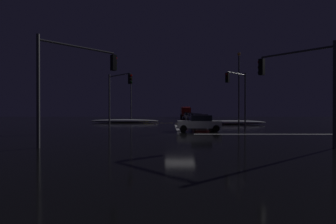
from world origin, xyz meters
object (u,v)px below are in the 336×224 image
sedan_white (189,117)px  streetlamp_right_near (239,84)px  box_truck (185,112)px  traffic_signal_ne (238,89)px  sedan_black (187,115)px  traffic_signal_nw (118,90)px  streetlamp_left_far (131,95)px  sedan_blue (196,119)px  sedan_silver_crossing (199,123)px  traffic_signal_sw (75,73)px  sedan_red (201,120)px  sedan_gray (193,118)px  sedan_orange (189,116)px  traffic_signal_se (299,77)px

sedan_white → streetlamp_right_near: size_ratio=0.43×
box_truck → traffic_signal_ne: (3.33, -41.64, 2.74)m
sedan_black → traffic_signal_nw: 36.48m
streetlamp_right_near → streetlamp_left_far: bearing=137.4°
sedan_blue → sedan_silver_crossing: size_ratio=1.00×
sedan_black → sedan_silver_crossing: bearing=-92.3°
sedan_black → traffic_signal_nw: traffic_signal_nw is taller
streetlamp_left_far → traffic_signal_sw: bearing=-86.6°
streetlamp_right_near → sedan_black: bearing=100.2°
sedan_red → traffic_signal_sw: traffic_signal_sw is taller
sedan_blue → sedan_gray: bearing=88.2°
sedan_white → streetlamp_right_near: 17.26m
sedan_black → streetlamp_right_near: streetlamp_right_near is taller
sedan_orange → traffic_signal_nw: 30.62m
sedan_gray → traffic_signal_nw: size_ratio=0.69×
traffic_signal_nw → streetlamp_left_far: size_ratio=0.70×
sedan_white → sedan_orange: size_ratio=1.00×
streetlamp_left_far → sedan_white: bearing=-2.3°
sedan_orange → traffic_signal_se: traffic_signal_se is taller
sedan_blue → sedan_black: same height
box_truck → traffic_signal_nw: 43.08m
sedan_red → traffic_signal_sw: size_ratio=0.70×
traffic_signal_ne → sedan_black: bearing=95.4°
sedan_blue → sedan_orange: (0.38, 19.31, 0.00)m
sedan_silver_crossing → traffic_signal_sw: size_ratio=0.70×
sedan_red → sedan_orange: same height
traffic_signal_se → traffic_signal_ne: bearing=89.4°
traffic_signal_ne → sedan_red: bearing=143.8°
traffic_signal_ne → streetlamp_left_far: size_ratio=0.72×
traffic_signal_se → sedan_silver_crossing: bearing=115.2°
sedan_black → traffic_signal_ne: size_ratio=0.67×
sedan_blue → traffic_signal_ne: traffic_signal_ne is taller
traffic_signal_sw → traffic_signal_nw: bearing=90.8°
sedan_gray → sedan_orange: same height
box_truck → traffic_signal_ne: bearing=-85.4°
traffic_signal_sw → traffic_signal_nw: 13.31m
sedan_blue → box_truck: size_ratio=0.52×
sedan_red → streetlamp_left_far: 23.16m
sedan_blue → sedan_gray: (0.19, 6.00, 0.00)m
sedan_black → traffic_signal_se: 48.49m
traffic_signal_sw → sedan_white: bearing=74.8°
sedan_red → traffic_signal_sw: bearing=-120.4°
sedan_red → sedan_white: size_ratio=1.00×
streetlamp_left_far → streetlamp_right_near: streetlamp_right_near is taller
sedan_orange → traffic_signal_nw: bearing=-109.6°
traffic_signal_sw → streetlamp_left_far: streetlamp_left_far is taller
sedan_blue → streetlamp_left_far: bearing=131.9°
sedan_blue → streetlamp_left_far: (-11.76, 13.10, 4.40)m
sedan_white → traffic_signal_nw: bearing=-114.0°
sedan_black → traffic_signal_nw: size_ratio=0.69×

